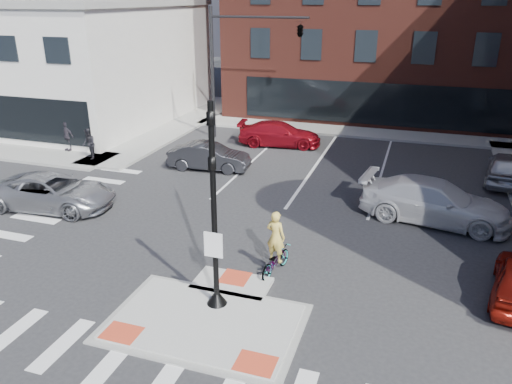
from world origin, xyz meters
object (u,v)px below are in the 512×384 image
(silver_suv, at_px, (53,192))
(bg_car_silver, at_px, (507,168))
(bg_car_red, at_px, (280,134))
(pedestrian_b, at_px, (67,136))
(white_pickup, at_px, (435,201))
(pedestrian_a, at_px, (89,144))
(cyclist, at_px, (275,253))
(bg_car_dark, at_px, (209,157))

(silver_suv, relative_size, bg_car_silver, 1.19)
(bg_car_red, height_order, pedestrian_b, pedestrian_b)
(white_pickup, relative_size, pedestrian_a, 3.47)
(white_pickup, bearing_deg, pedestrian_a, 90.83)
(silver_suv, distance_m, cyclist, 10.81)
(white_pickup, height_order, cyclist, cyclist)
(silver_suv, xyz_separation_m, pedestrian_a, (-2.50, 6.04, 0.25))
(silver_suv, distance_m, bg_car_dark, 8.10)
(silver_suv, height_order, cyclist, cyclist)
(bg_car_red, xyz_separation_m, pedestrian_a, (-9.06, -6.33, 0.27))
(silver_suv, bearing_deg, bg_car_red, -33.34)
(white_pickup, height_order, bg_car_dark, white_pickup)
(silver_suv, relative_size, pedestrian_a, 3.16)
(silver_suv, height_order, white_pickup, white_pickup)
(white_pickup, distance_m, bg_car_red, 12.41)
(cyclist, height_order, pedestrian_a, cyclist)
(bg_car_silver, distance_m, pedestrian_a, 21.66)
(bg_car_dark, xyz_separation_m, cyclist, (6.28, -9.06, 0.04))
(cyclist, xyz_separation_m, pedestrian_b, (-15.25, 9.20, 0.26))
(bg_car_dark, relative_size, pedestrian_b, 2.50)
(bg_car_red, height_order, pedestrian_a, pedestrian_a)
(white_pickup, distance_m, pedestrian_b, 20.42)
(bg_car_silver, height_order, cyclist, cyclist)
(cyclist, relative_size, pedestrian_a, 1.31)
(bg_car_silver, relative_size, bg_car_red, 0.90)
(cyclist, bearing_deg, silver_suv, 0.55)
(silver_suv, bearing_deg, pedestrian_b, 28.27)
(bg_car_dark, distance_m, bg_car_silver, 14.82)
(pedestrian_a, height_order, pedestrian_b, pedestrian_b)
(pedestrian_a, xyz_separation_m, pedestrian_b, (-2.16, 0.96, 0.01))
(bg_car_silver, distance_m, pedestrian_b, 23.67)
(pedestrian_a, bearing_deg, bg_car_dark, 48.62)
(bg_car_dark, height_order, bg_car_red, bg_car_red)
(pedestrian_b, bearing_deg, bg_car_red, 38.24)
(bg_car_silver, height_order, pedestrian_b, pedestrian_b)
(cyclist, xyz_separation_m, pedestrian_a, (-13.08, 8.24, 0.25))
(bg_car_dark, xyz_separation_m, pedestrian_b, (-8.96, 0.14, 0.30))
(bg_car_dark, relative_size, bg_car_red, 0.85)
(white_pickup, relative_size, bg_car_red, 1.18)
(bg_car_red, bearing_deg, pedestrian_b, 108.03)
(bg_car_dark, bearing_deg, bg_car_silver, -84.18)
(bg_car_red, relative_size, pedestrian_a, 2.95)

